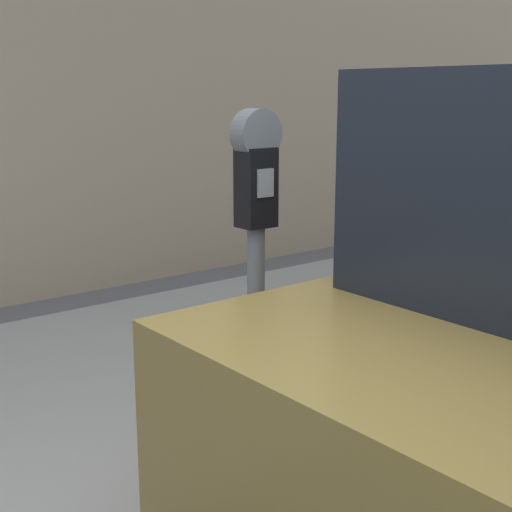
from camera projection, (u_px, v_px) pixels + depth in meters
name	position (u px, v px, depth m)	size (l,w,h in m)	color
sidewalk	(52.00, 403.00, 3.93)	(24.00, 2.80, 0.10)	#9E9B96
parking_meter	(256.00, 237.00, 3.08)	(0.21, 0.13, 1.56)	slate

